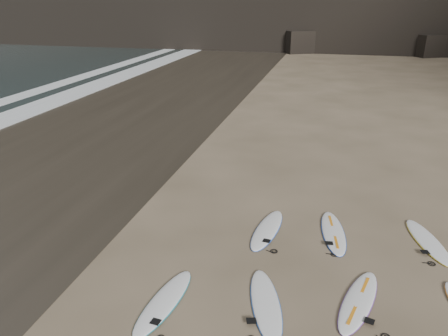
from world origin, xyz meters
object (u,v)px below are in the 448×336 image
Objects in this scene: surfboard_0 at (164,301)px; surfboard_6 at (333,232)px; surfboard_5 at (267,229)px; surfboard_2 at (359,301)px; surfboard_7 at (428,241)px; surfboard_1 at (266,303)px.

surfboard_0 is 0.97× the size of surfboard_6.
surfboard_5 and surfboard_6 have the same top height.
surfboard_5 reaches higher than surfboard_2.
surfboard_6 is at bearing 55.18° from surfboard_0.
surfboard_6 reaches higher than surfboard_7.
surfboard_5 is (1.69, 3.66, 0.00)m from surfboard_0.
surfboard_5 is 4.33m from surfboard_7.
surfboard_1 and surfboard_6 have the same top height.
surfboard_7 is (6.00, 4.08, 0.00)m from surfboard_0.
surfboard_2 is 1.00× the size of surfboard_7.
surfboard_5 is at bearing 148.52° from surfboard_2.
surfboard_1 reaches higher than surfboard_0.
surfboard_1 is (2.15, 0.48, 0.00)m from surfboard_0.
surfboard_6 is at bearing 117.14° from surfboard_2.
surfboard_2 is 0.99× the size of surfboard_5.
surfboard_2 is at bearing -137.56° from surfboard_7.
surfboard_6 reaches higher than surfboard_2.
surfboard_0 is 0.98× the size of surfboard_1.
surfboard_0 is 0.99× the size of surfboard_7.
surfboard_0 is at bearing -161.16° from surfboard_7.
surfboard_0 is 7.25m from surfboard_7.
surfboard_6 is 1.02× the size of surfboard_7.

